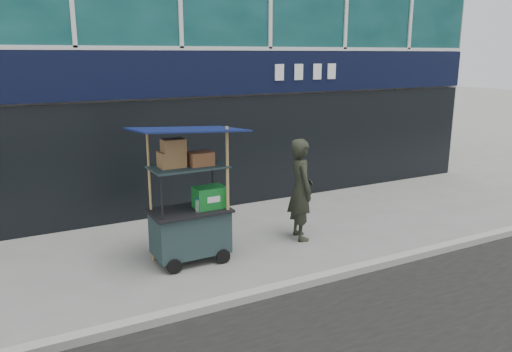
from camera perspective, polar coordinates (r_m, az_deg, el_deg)
ground at (r=7.48m, az=2.72°, el=-12.35°), size 80.00×80.00×0.00m
curb at (r=7.30m, az=3.54°, el=-12.53°), size 80.00×0.18×0.12m
vendor_cart at (r=8.08m, az=-7.47°, el=-4.36°), size 1.69×1.20×2.26m
vendor_man at (r=9.00m, az=5.14°, el=-1.53°), size 0.57×0.75×1.85m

